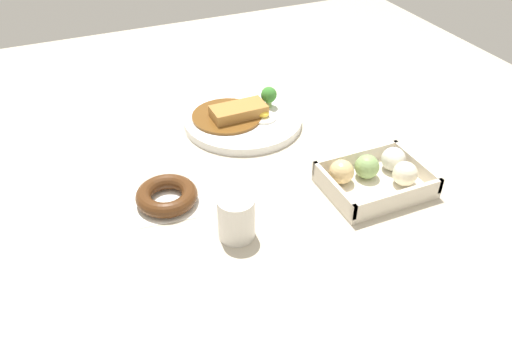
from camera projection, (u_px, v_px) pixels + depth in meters
ground_plane at (267, 151)px, 1.10m from camera, size 1.60×1.60×0.00m
curry_plate at (242, 118)px, 1.18m from camera, size 0.27×0.27×0.07m
donut_box at (376, 176)px, 0.99m from camera, size 0.19×0.15×0.06m
chocolate_ring_donut at (167, 196)px, 0.95m from camera, size 0.13×0.13×0.03m
coffee_mug at (236, 218)px, 0.87m from camera, size 0.06×0.06×0.08m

